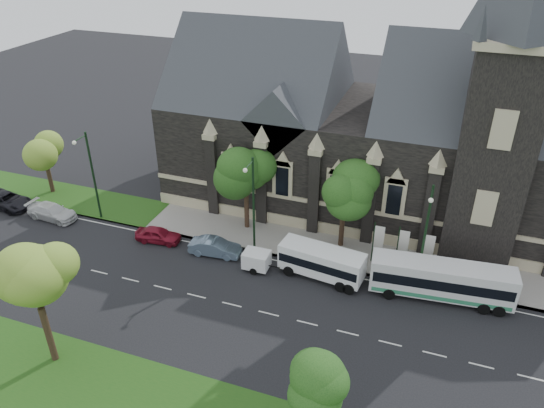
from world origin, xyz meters
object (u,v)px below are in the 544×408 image
at_px(car_far_red, 158,235).
at_px(car_far_black, 7,200).
at_px(street_lamp_near, 425,232).
at_px(banner_flag_center, 401,244).
at_px(tree_walk_right, 348,188).
at_px(tour_coach, 442,280).
at_px(sedan, 215,247).
at_px(shuttle_bus, 322,261).
at_px(street_lamp_mid, 253,201).
at_px(car_far_white, 52,212).
at_px(box_trailer, 257,260).
at_px(tree_park_east, 318,388).
at_px(tree_walk_left, 249,173).
at_px(street_lamp_far, 91,172).
at_px(banner_flag_left, 377,240).
at_px(banner_flag_right, 426,249).
at_px(tree_walk_far, 46,152).
at_px(tree_park_near, 39,282).

relative_size(car_far_red, car_far_black, 0.75).
distance_m(street_lamp_near, car_far_black, 40.43).
distance_m(banner_flag_center, car_far_black, 38.61).
bearing_deg(car_far_black, tree_walk_right, -75.17).
relative_size(street_lamp_near, tour_coach, 0.83).
bearing_deg(sedan, shuttle_bus, -95.47).
xyz_separation_m(street_lamp_mid, car_far_white, (-20.43, -1.37, -4.38)).
relative_size(street_lamp_mid, box_trailer, 2.90).
bearing_deg(box_trailer, car_far_red, 174.36).
bearing_deg(shuttle_bus, box_trailer, -164.37).
bearing_deg(street_lamp_mid, street_lamp_near, 0.00).
distance_m(tree_park_east, street_lamp_mid, 19.32).
distance_m(tree_walk_left, car_far_white, 19.92).
height_order(street_lamp_far, banner_flag_left, street_lamp_far).
bearing_deg(car_far_white, banner_flag_right, -81.90).
distance_m(street_lamp_near, banner_flag_right, 3.34).
relative_size(tree_walk_far, car_far_red, 1.53).
distance_m(car_far_white, car_far_black, 5.76).
bearing_deg(tour_coach, tree_park_near, -153.12).
bearing_deg(tree_walk_right, banner_flag_left, -29.10).
relative_size(banner_flag_right, box_trailer, 1.29).
relative_size(tree_park_east, tree_walk_far, 1.00).
bearing_deg(tree_walk_left, shuttle_bus, -31.25).
bearing_deg(tree_park_near, tree_walk_right, 52.44).
height_order(street_lamp_mid, box_trailer, street_lamp_mid).
bearing_deg(tree_walk_right, sedan, -153.30).
bearing_deg(tree_park_east, tree_walk_far, 150.16).
bearing_deg(car_far_red, tour_coach, -95.28).
height_order(banner_flag_left, shuttle_bus, banner_flag_left).
xyz_separation_m(street_lamp_far, car_far_red, (7.32, -1.40, -4.41)).
bearing_deg(sedan, tree_park_near, 155.64).
relative_size(street_lamp_mid, car_far_white, 1.78).
height_order(tree_walk_far, street_lamp_far, street_lamp_far).
bearing_deg(car_far_black, banner_flag_left, -78.49).
xyz_separation_m(banner_flag_left, banner_flag_right, (4.00, 0.00, 0.00)).
bearing_deg(banner_flag_right, car_far_black, -175.80).
xyz_separation_m(banner_flag_left, banner_flag_center, (2.00, 0.00, 0.00)).
xyz_separation_m(tree_walk_right, tour_coach, (8.56, -4.52, -4.12)).
relative_size(tree_walk_left, street_lamp_far, 0.85).
bearing_deg(street_lamp_mid, shuttle_bus, -12.43).
distance_m(tree_park_near, street_lamp_far, 17.92).
xyz_separation_m(tree_park_east, shuttle_bus, (-3.66, 14.98, -3.07)).
bearing_deg(tree_park_near, tour_coach, 32.44).
bearing_deg(tree_walk_left, tree_walk_right, 0.06).
bearing_deg(shuttle_bus, car_far_white, -173.13).
bearing_deg(banner_flag_right, tree_walk_far, 178.23).
height_order(tree_walk_right, car_far_white, tree_walk_right).
relative_size(tree_park_near, sedan, 1.90).
xyz_separation_m(street_lamp_mid, banner_flag_left, (10.29, 1.91, -2.73)).
bearing_deg(car_far_red, street_lamp_mid, -87.30).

